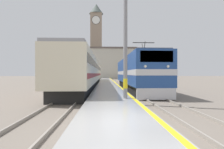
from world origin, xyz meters
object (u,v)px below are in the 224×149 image
at_px(catenary_mast, 127,27).
at_px(clock_tower, 96,39).
at_px(locomotive_train, 136,73).
at_px(passenger_train, 89,72).

distance_m(catenary_mast, clock_tower, 64.27).
distance_m(locomotive_train, clock_tower, 55.85).
xyz_separation_m(passenger_train, catenary_mast, (3.84, -16.85, 2.60)).
bearing_deg(catenary_mast, clock_tower, 94.39).
xyz_separation_m(locomotive_train, catenary_mast, (-2.26, -9.54, 2.77)).
bearing_deg(passenger_train, locomotive_train, -50.18).
bearing_deg(clock_tower, catenary_mast, -85.61).
xyz_separation_m(passenger_train, clock_tower, (-1.00, 46.14, 14.40)).
bearing_deg(clock_tower, locomotive_train, -82.44).
relative_size(locomotive_train, catenary_mast, 1.92).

